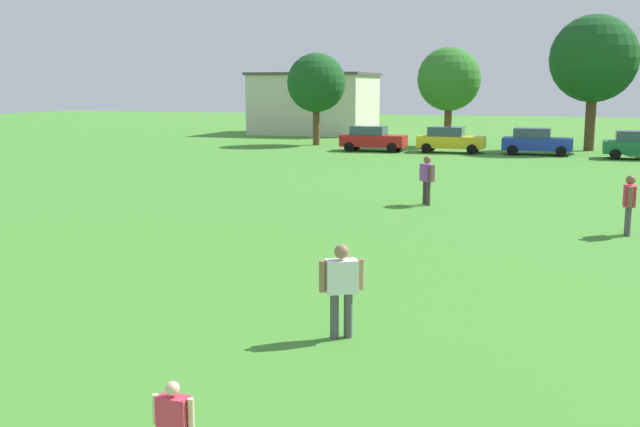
% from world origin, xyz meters
% --- Properties ---
extents(ground_plane, '(160.00, 160.00, 0.00)m').
position_xyz_m(ground_plane, '(0.00, 30.00, 0.00)').
color(ground_plane, '#42842D').
extents(child_kite_flyer, '(0.51, 0.22, 1.07)m').
position_xyz_m(child_kite_flyer, '(1.24, 4.06, 0.64)').
color(child_kite_flyer, navy).
rests_on(child_kite_flyer, ground).
extents(adult_bystander, '(0.70, 0.54, 1.66)m').
position_xyz_m(adult_bystander, '(1.68, 9.04, 0.98)').
color(adult_bystander, '#4C4C51').
rests_on(adult_bystander, ground).
extents(bystander_near_trees, '(0.33, 0.84, 1.77)m').
position_xyz_m(bystander_near_trees, '(6.96, 20.37, 1.05)').
color(bystander_near_trees, '#4C4C51').
rests_on(bystander_near_trees, ground).
extents(bystander_midfield, '(0.61, 0.72, 1.80)m').
position_xyz_m(bystander_midfield, '(0.33, 24.14, 1.07)').
color(bystander_midfield, '#3F3833').
rests_on(bystander_midfield, ground).
extents(parked_car_red_0, '(4.30, 2.02, 1.68)m').
position_xyz_m(parked_car_red_0, '(-7.42, 45.88, 0.86)').
color(parked_car_red_0, red).
rests_on(parked_car_red_0, ground).
extents(parked_car_yellow_1, '(4.30, 2.02, 1.68)m').
position_xyz_m(parked_car_yellow_1, '(-2.32, 46.42, 0.86)').
color(parked_car_yellow_1, yellow).
rests_on(parked_car_yellow_1, ground).
extents(parked_car_blue_2, '(4.30, 2.02, 1.68)m').
position_xyz_m(parked_car_blue_2, '(3.11, 46.53, 0.86)').
color(parked_car_blue_2, '#1E38AD').
rests_on(parked_car_blue_2, ground).
extents(parked_car_green_3, '(4.30, 2.02, 1.68)m').
position_xyz_m(parked_car_green_3, '(9.12, 45.51, 0.86)').
color(parked_car_green_3, '#196B38').
rests_on(parked_car_green_3, ground).
extents(tree_far_left, '(4.30, 4.30, 6.71)m').
position_xyz_m(tree_far_left, '(-12.72, 49.75, 4.53)').
color(tree_far_left, brown).
rests_on(tree_far_left, ground).
extents(tree_left, '(4.54, 4.54, 7.08)m').
position_xyz_m(tree_left, '(-3.31, 51.65, 4.78)').
color(tree_left, brown).
rests_on(tree_left, ground).
extents(tree_right, '(5.77, 5.77, 8.99)m').
position_xyz_m(tree_right, '(6.35, 50.87, 6.07)').
color(tree_right, brown).
rests_on(tree_right, ground).
extents(house_left, '(10.49, 8.62, 5.49)m').
position_xyz_m(house_left, '(-17.21, 62.45, 2.75)').
color(house_left, beige).
rests_on(house_left, ground).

